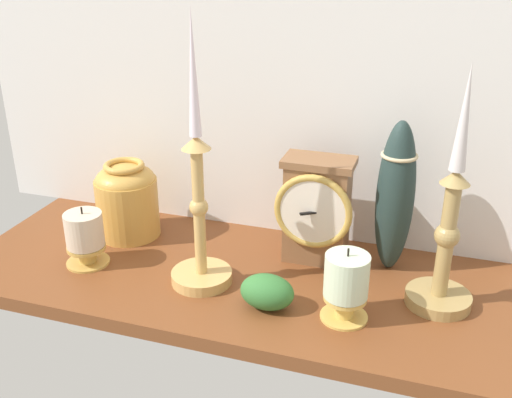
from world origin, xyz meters
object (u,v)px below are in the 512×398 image
pillar_candle_near_clock (346,284)px  tall_ceramic_vase (395,197)px  pillar_candle_front (85,237)px  candlestick_tall_center (199,215)px  candlestick_tall_left (447,239)px  brass_vase_jar (127,198)px  mantel_clock (316,210)px

pillar_candle_near_clock → tall_ceramic_vase: 18.87cm
pillar_candle_front → tall_ceramic_vase: bearing=16.4°
candlestick_tall_center → pillar_candle_near_clock: 24.70cm
pillar_candle_near_clock → candlestick_tall_left: bearing=31.8°
brass_vase_jar → mantel_clock: bearing=1.8°
mantel_clock → candlestick_tall_center: candlestick_tall_center is taller
mantel_clock → candlestick_tall_center: bearing=-141.5°
candlestick_tall_left → tall_ceramic_vase: 12.32cm
candlestick_tall_left → tall_ceramic_vase: candlestick_tall_left is taller
brass_vase_jar → pillar_candle_front: brass_vase_jar is taller
mantel_clock → tall_ceramic_vase: (12.49, 1.41, 3.48)cm
brass_vase_jar → tall_ceramic_vase: tall_ceramic_vase is taller
candlestick_tall_center → pillar_candle_near_clock: (23.74, -2.84, -6.20)cm
mantel_clock → pillar_candle_near_clock: 17.75cm
candlestick_tall_center → tall_ceramic_vase: (28.26, 13.96, 1.08)cm
candlestick_tall_left → brass_vase_jar: size_ratio=2.60×
mantel_clock → tall_ceramic_vase: tall_ceramic_vase is taller
tall_ceramic_vase → brass_vase_jar: bearing=-177.0°
candlestick_tall_center → pillar_candle_front: (-20.87, -0.52, -6.93)cm
brass_vase_jar → pillar_candle_near_clock: (43.12, -14.27, -1.64)cm
mantel_clock → brass_vase_jar: (-35.15, -1.13, -2.17)cm
candlestick_tall_center → pillar_candle_near_clock: bearing=-6.8°
mantel_clock → candlestick_tall_center: (-15.77, -12.56, 2.39)cm
pillar_candle_front → mantel_clock: bearing=19.6°
brass_vase_jar → pillar_candle_front: (-1.49, -11.95, -2.37)cm
mantel_clock → pillar_candle_front: 39.17cm
brass_vase_jar → pillar_candle_near_clock: 45.45cm
pillar_candle_front → brass_vase_jar: bearing=82.9°
mantel_clock → tall_ceramic_vase: size_ratio=0.72×
mantel_clock → brass_vase_jar: 35.23cm
candlestick_tall_left → candlestick_tall_center: bearing=-172.0°
mantel_clock → candlestick_tall_center: 20.30cm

